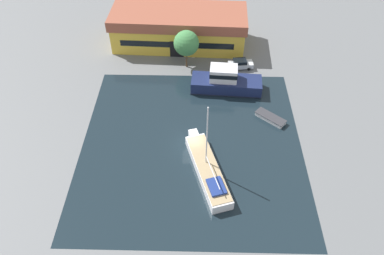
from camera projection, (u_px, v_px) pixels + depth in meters
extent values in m
plane|color=slate|center=(192.00, 145.00, 50.79)|extent=(440.00, 440.00, 0.00)
cube|color=black|center=(192.00, 145.00, 50.79)|extent=(29.63, 30.91, 0.01)
cube|color=gold|center=(179.00, 32.00, 67.30)|extent=(23.36, 10.01, 4.37)
cube|color=brown|center=(179.00, 16.00, 65.11)|extent=(24.06, 10.31, 1.82)
cube|color=black|center=(177.00, 49.00, 64.55)|extent=(2.40, 0.16, 3.06)
cube|color=black|center=(177.00, 45.00, 63.93)|extent=(19.53, 0.86, 1.09)
cylinder|color=brown|center=(187.00, 59.00, 62.53)|extent=(0.29, 0.29, 3.00)
sphere|color=#428447|center=(186.00, 43.00, 60.37)|extent=(4.15, 4.15, 4.15)
cube|color=silver|center=(241.00, 65.00, 62.83)|extent=(4.30, 2.29, 0.77)
cube|color=black|center=(240.00, 61.00, 62.35)|extent=(2.32, 1.84, 0.56)
cube|color=black|center=(246.00, 61.00, 62.45)|extent=(0.21, 1.44, 0.45)
cylinder|color=black|center=(247.00, 63.00, 63.75)|extent=(0.62, 0.27, 0.60)
cylinder|color=black|center=(249.00, 69.00, 62.61)|extent=(0.62, 0.27, 0.60)
cylinder|color=black|center=(232.00, 64.00, 63.57)|extent=(0.62, 0.27, 0.60)
cylinder|color=black|center=(234.00, 70.00, 62.43)|extent=(0.62, 0.27, 0.60)
cube|color=white|center=(208.00, 171.00, 46.75)|extent=(5.96, 11.82, 1.34)
cube|color=white|center=(194.00, 135.00, 51.09)|extent=(1.49, 1.50, 1.34)
cube|color=tan|center=(208.00, 167.00, 46.25)|extent=(5.72, 11.34, 0.08)
cylinder|color=silver|center=(207.00, 137.00, 43.59)|extent=(0.16, 0.16, 9.14)
cylinder|color=silver|center=(213.00, 172.00, 44.26)|extent=(1.67, 5.00, 0.12)
cube|color=navy|center=(216.00, 186.00, 43.95)|extent=(2.51, 2.98, 0.30)
cube|color=#19234C|center=(226.00, 84.00, 58.54)|extent=(11.11, 4.42, 1.95)
cube|color=black|center=(226.00, 89.00, 59.13)|extent=(11.23, 4.50, 0.18)
cube|color=silver|center=(224.00, 73.00, 57.11)|extent=(4.31, 2.93, 2.19)
cube|color=black|center=(224.00, 72.00, 56.96)|extent=(4.40, 3.00, 0.70)
cube|color=silver|center=(270.00, 118.00, 54.12)|extent=(4.30, 3.99, 0.54)
cube|color=#333338|center=(271.00, 116.00, 53.90)|extent=(4.49, 4.17, 0.08)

